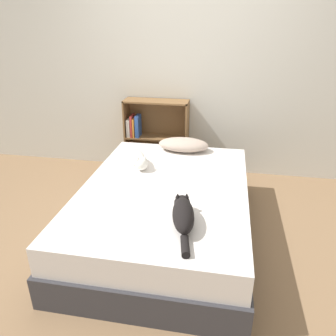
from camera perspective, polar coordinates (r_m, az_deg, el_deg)
ground_plane at (r=3.08m, az=-0.52°, el=-11.24°), size 8.00×8.00×0.00m
wall_back at (r=4.01m, az=3.58°, el=16.66°), size 8.00×0.06×2.50m
bed at (r=2.95m, az=-0.54°, el=-7.42°), size 1.44×2.04×0.49m
pillow at (r=3.55m, az=2.71°, el=4.09°), size 0.54×0.29×0.14m
cat_light at (r=3.20m, az=-5.41°, el=1.74°), size 0.36×0.49×0.16m
cat_dark at (r=2.30m, az=2.65°, el=-8.04°), size 0.22×0.59×0.16m
bookshelf at (r=4.13m, az=-2.35°, el=5.84°), size 0.78×0.26×0.92m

